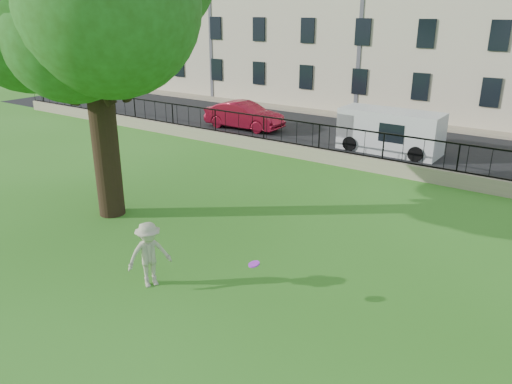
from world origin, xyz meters
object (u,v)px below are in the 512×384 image
Objects in this scene: red_sedan at (244,116)px; white_van at (390,131)px; frisbee at (254,264)px; man at (149,255)px.

red_sedan is 8.69m from white_van.
frisbee is 14.77m from white_van.
white_van is at bearing 26.43° from man.
red_sedan is (-8.40, 15.42, -0.08)m from man.
white_van is (-2.28, 14.59, -0.00)m from frisbee.
man is 15.43m from white_van.
white_van is at bearing -93.02° from red_sedan.
frisbee is at bearing -44.51° from man.
man is 2.70m from frisbee.
frisbee is at bearing -146.10° from red_sedan.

